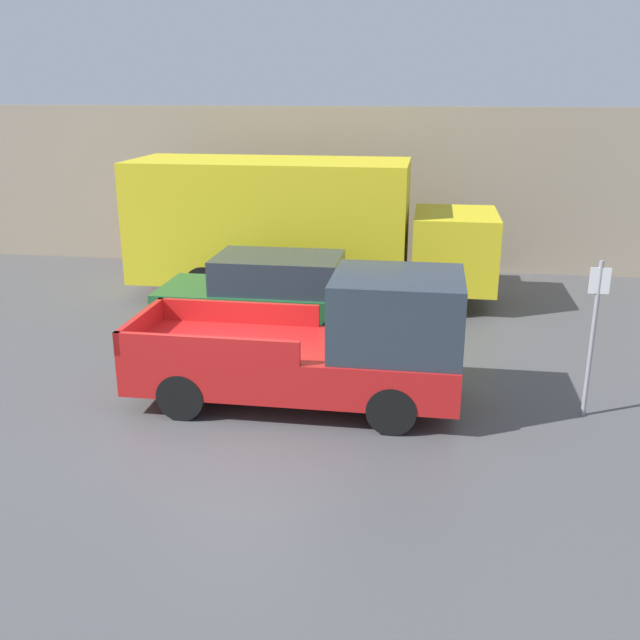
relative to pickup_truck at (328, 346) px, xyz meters
The scene contains 7 objects.
ground_plane 1.92m from the pickup_truck, 163.08° to the right, with size 60.00×60.00×0.00m, color #4C4C4F.
building_wall 9.68m from the pickup_truck, 99.33° to the left, with size 28.00×0.15×4.47m.
pickup_truck is the anchor object (origin of this frame).
car 3.51m from the pickup_truck, 116.62° to the left, with size 4.60×1.87×1.73m.
delivery_truck 6.47m from the pickup_truck, 105.03° to the left, with size 8.69×2.63×3.32m.
parking_sign 4.08m from the pickup_truck, ahead, with size 0.30×0.07×2.51m.
newspaper_box 11.41m from the pickup_truck, 126.65° to the left, with size 0.45×0.40×1.04m.
Camera 1 is at (3.07, -10.11, 4.95)m, focal length 40.00 mm.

